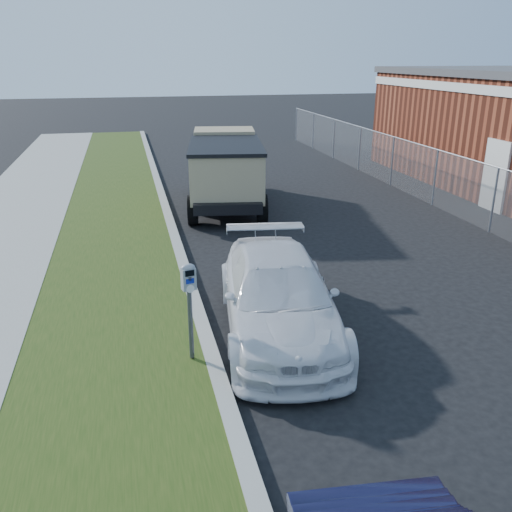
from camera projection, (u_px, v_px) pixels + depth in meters
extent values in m
plane|color=black|center=(341.00, 318.00, 10.13)|extent=(120.00, 120.00, 0.00)
cube|color=gray|center=(189.00, 286.00, 11.37)|extent=(0.25, 50.00, 0.15)
cube|color=#223A0F|center=(111.00, 294.00, 11.02)|extent=(3.00, 50.00, 0.13)
plane|color=slate|center=(435.00, 178.00, 17.51)|extent=(0.00, 30.00, 30.00)
cylinder|color=gray|center=(438.00, 150.00, 17.20)|extent=(0.04, 30.00, 0.04)
cylinder|color=gray|center=(494.00, 200.00, 14.78)|extent=(0.06, 0.06, 1.80)
cylinder|color=gray|center=(435.00, 178.00, 17.51)|extent=(0.06, 0.06, 1.80)
cylinder|color=gray|center=(392.00, 161.00, 20.25)|extent=(0.06, 0.06, 1.80)
cylinder|color=gray|center=(360.00, 149.00, 22.98)|extent=(0.06, 0.06, 1.80)
cylinder|color=gray|center=(334.00, 139.00, 25.72)|extent=(0.06, 0.06, 1.80)
cylinder|color=gray|center=(313.00, 131.00, 28.46)|extent=(0.06, 0.06, 1.80)
cylinder|color=gray|center=(296.00, 124.00, 31.19)|extent=(0.06, 0.06, 1.80)
cube|color=silver|center=(469.00, 88.00, 17.81)|extent=(0.06, 14.00, 0.30)
cube|color=silver|center=(495.00, 176.00, 16.85)|extent=(0.08, 1.10, 2.20)
cylinder|color=#3F4247|center=(191.00, 325.00, 8.34)|extent=(0.09, 0.09, 1.15)
cube|color=gray|center=(188.00, 279.00, 8.07)|extent=(0.23, 0.18, 0.34)
ellipsoid|color=gray|center=(188.00, 268.00, 8.01)|extent=(0.24, 0.18, 0.13)
cube|color=black|center=(190.00, 273.00, 7.97)|extent=(0.14, 0.04, 0.09)
cube|color=navy|center=(190.00, 281.00, 8.01)|extent=(0.12, 0.03, 0.08)
cylinder|color=silver|center=(190.00, 289.00, 8.06)|extent=(0.12, 0.03, 0.13)
cube|color=#3F4247|center=(190.00, 279.00, 8.00)|extent=(0.05, 0.02, 0.06)
imported|color=silver|center=(277.00, 295.00, 9.46)|extent=(2.55, 4.92, 1.36)
cube|color=black|center=(226.00, 187.00, 17.45)|extent=(2.79, 5.81, 0.31)
cube|color=#907E5C|center=(225.00, 154.00, 19.08)|extent=(2.27, 1.88, 1.74)
cube|color=black|center=(224.00, 144.00, 18.95)|extent=(2.30, 1.90, 0.52)
cube|color=#907E5C|center=(226.00, 169.00, 16.55)|extent=(2.65, 3.95, 1.39)
cube|color=black|center=(226.00, 145.00, 16.30)|extent=(2.75, 4.05, 0.10)
cube|color=black|center=(225.00, 172.00, 20.12)|extent=(2.09, 0.47, 0.26)
cylinder|color=black|center=(197.00, 181.00, 19.24)|extent=(0.42, 0.91, 0.87)
cylinder|color=black|center=(253.00, 180.00, 19.38)|extent=(0.42, 0.91, 0.87)
cylinder|color=black|center=(195.00, 197.00, 17.04)|extent=(0.42, 0.91, 0.87)
cylinder|color=black|center=(258.00, 196.00, 17.18)|extent=(0.42, 0.91, 0.87)
cylinder|color=black|center=(193.00, 210.00, 15.58)|extent=(0.42, 0.91, 0.87)
cylinder|color=black|center=(262.00, 209.00, 15.71)|extent=(0.42, 0.91, 0.87)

